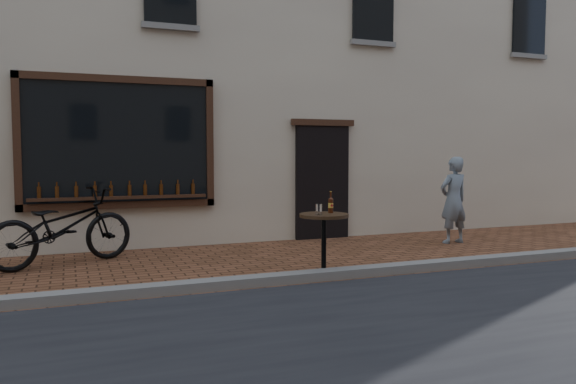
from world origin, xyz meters
name	(u,v)px	position (x,y,z in m)	size (l,w,h in m)	color
ground	(301,285)	(0.00, 0.00, 0.00)	(90.00, 90.00, 0.00)	#57311C
kerb	(295,277)	(0.00, 0.20, 0.06)	(90.00, 0.25, 0.12)	slate
shop_building	(191,7)	(0.00, 6.50, 5.00)	(28.00, 6.20, 10.00)	beige
cargo_bicycle	(59,226)	(-2.86, 2.46, 0.59)	(2.59, 1.67, 1.23)	black
bistro_table	(324,232)	(0.48, 0.35, 0.61)	(0.67, 0.67, 1.15)	black
pedestrian	(454,200)	(3.92, 2.04, 0.80)	(0.59, 0.38, 1.60)	slate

